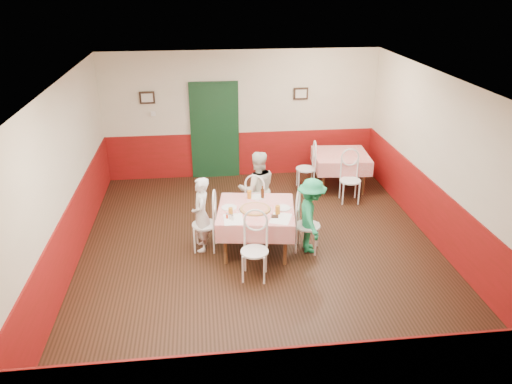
{
  "coord_description": "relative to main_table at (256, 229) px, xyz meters",
  "views": [
    {
      "loc": [
        -0.92,
        -7.17,
        4.28
      ],
      "look_at": [
        -0.08,
        0.08,
        1.05
      ],
      "focal_mm": 35.0,
      "sensor_mm": 36.0,
      "label": 1
    }
  ],
  "objects": [
    {
      "name": "plate_left",
      "position": [
        -0.43,
        0.07,
        0.39
      ],
      "size": [
        0.28,
        0.28,
        0.01
      ],
      "primitive_type": "cylinder",
      "rotation": [
        0.0,
        0.0,
        -0.14
      ],
      "color": "white",
      "rests_on": "main_table"
    },
    {
      "name": "diner_left",
      "position": [
        -0.89,
        0.13,
        0.26
      ],
      "size": [
        0.31,
        0.47,
        1.28
      ],
      "primitive_type": "imported",
      "rotation": [
        0.0,
        0.0,
        -1.57
      ],
      "color": "gray",
      "rests_on": "ground"
    },
    {
      "name": "picture_left",
      "position": [
        -1.92,
        3.37,
        1.48
      ],
      "size": [
        0.32,
        0.03,
        0.26
      ],
      "primitive_type": "cube",
      "color": "black",
      "rests_on": "back_wall"
    },
    {
      "name": "ceiling",
      "position": [
        0.08,
        -0.08,
        2.42
      ],
      "size": [
        7.0,
        7.0,
        0.0
      ],
      "primitive_type": "plane",
      "color": "white",
      "rests_on": "back_wall"
    },
    {
      "name": "glass_b",
      "position": [
        0.32,
        -0.24,
        0.46
      ],
      "size": [
        0.09,
        0.09,
        0.14
      ],
      "primitive_type": "cylinder",
      "rotation": [
        0.0,
        0.0,
        -0.14
      ],
      "color": "#BF7219",
      "rests_on": "main_table"
    },
    {
      "name": "chair_near",
      "position": [
        -0.12,
        -0.84,
        0.08
      ],
      "size": [
        0.5,
        0.5,
        0.9
      ],
      "primitive_type": null,
      "rotation": [
        0.0,
        0.0,
        -0.21
      ],
      "color": "white",
      "rests_on": "ground"
    },
    {
      "name": "wallet",
      "position": [
        0.26,
        -0.35,
        0.4
      ],
      "size": [
        0.12,
        0.1,
        0.02
      ],
      "primitive_type": "cube",
      "rotation": [
        0.0,
        0.0,
        -0.14
      ],
      "color": "black",
      "rests_on": "main_table"
    },
    {
      "name": "picture_right",
      "position": [
        1.38,
        3.37,
        1.48
      ],
      "size": [
        0.32,
        0.03,
        0.26
      ],
      "primitive_type": "cube",
      "color": "black",
      "rests_on": "back_wall"
    },
    {
      "name": "plate_right",
      "position": [
        0.43,
        -0.05,
        0.39
      ],
      "size": [
        0.28,
        0.28,
        0.01
      ],
      "primitive_type": "cylinder",
      "rotation": [
        0.0,
        0.0,
        -0.14
      ],
      "color": "white",
      "rests_on": "main_table"
    },
    {
      "name": "menu_right",
      "position": [
        0.34,
        -0.41,
        0.39
      ],
      "size": [
        0.42,
        0.48,
        0.0
      ],
      "primitive_type": "cube",
      "rotation": [
        0.0,
        0.0,
        -0.35
      ],
      "color": "white",
      "rests_on": "main_table"
    },
    {
      "name": "back_wall",
      "position": [
        0.08,
        3.42,
        1.02
      ],
      "size": [
        6.0,
        0.1,
        2.8
      ],
      "primitive_type": "cube",
      "color": "beige",
      "rests_on": "ground"
    },
    {
      "name": "glass_a",
      "position": [
        -0.43,
        -0.2,
        0.45
      ],
      "size": [
        0.08,
        0.08,
        0.13
      ],
      "primitive_type": "cylinder",
      "rotation": [
        0.0,
        0.0,
        -0.14
      ],
      "color": "#BF7219",
      "rests_on": "main_table"
    },
    {
      "name": "wainscot_right",
      "position": [
        3.06,
        -0.08,
        0.12
      ],
      "size": [
        0.03,
        7.0,
        1.0
      ],
      "primitive_type": "cube",
      "color": "maroon",
      "rests_on": "ground"
    },
    {
      "name": "plate_far",
      "position": [
        0.07,
        0.43,
        0.39
      ],
      "size": [
        0.28,
        0.28,
        0.01
      ],
      "primitive_type": "cylinder",
      "rotation": [
        0.0,
        0.0,
        -0.14
      ],
      "color": "white",
      "rests_on": "main_table"
    },
    {
      "name": "chair_right",
      "position": [
        0.84,
        -0.12,
        0.08
      ],
      "size": [
        0.53,
        0.53,
        0.9
      ],
      "primitive_type": null,
      "rotation": [
        0.0,
        0.0,
        1.24
      ],
      "color": "white",
      "rests_on": "ground"
    },
    {
      "name": "wainscot_back",
      "position": [
        0.08,
        3.4,
        0.12
      ],
      "size": [
        6.0,
        0.03,
        1.0
      ],
      "primitive_type": "cube",
      "color": "maroon",
      "rests_on": "ground"
    },
    {
      "name": "shaker_a",
      "position": [
        -0.45,
        -0.34,
        0.43
      ],
      "size": [
        0.04,
        0.04,
        0.09
      ],
      "primitive_type": "cylinder",
      "rotation": [
        0.0,
        0.0,
        -0.14
      ],
      "color": "silver",
      "rests_on": "main_table"
    },
    {
      "name": "chair_far",
      "position": [
        0.12,
        0.84,
        0.08
      ],
      "size": [
        0.54,
        0.54,
        0.9
      ],
      "primitive_type": null,
      "rotation": [
        0.0,
        0.0,
        2.77
      ],
      "color": "white",
      "rests_on": "ground"
    },
    {
      "name": "door",
      "position": [
        -0.52,
        3.37,
        0.68
      ],
      "size": [
        0.96,
        0.06,
        2.1
      ],
      "primitive_type": "cube",
      "color": "black",
      "rests_on": "ground"
    },
    {
      "name": "wainscot_left",
      "position": [
        -2.91,
        -0.08,
        0.12
      ],
      "size": [
        0.03,
        7.0,
        1.0
      ],
      "primitive_type": "cube",
      "color": "maroon",
      "rests_on": "ground"
    },
    {
      "name": "diner_far",
      "position": [
        0.13,
        0.89,
        0.33
      ],
      "size": [
        0.74,
        0.6,
        1.42
      ],
      "primitive_type": "imported",
      "rotation": [
        0.0,
        0.0,
        3.24
      ],
      "color": "gray",
      "rests_on": "ground"
    },
    {
      "name": "front_wall",
      "position": [
        0.08,
        -3.58,
        1.02
      ],
      "size": [
        6.0,
        0.1,
        2.8
      ],
      "primitive_type": "cube",
      "color": "beige",
      "rests_on": "ground"
    },
    {
      "name": "glass_c",
      "position": [
        -0.07,
        0.4,
        0.45
      ],
      "size": [
        0.08,
        0.08,
        0.14
      ],
      "primitive_type": "cylinder",
      "rotation": [
        0.0,
        0.0,
        -0.14
      ],
      "color": "#BF7219",
      "rests_on": "main_table"
    },
    {
      "name": "main_table",
      "position": [
        0.0,
        0.0,
        0.0
      ],
      "size": [
        1.38,
        1.38,
        0.77
      ],
      "primitive_type": "cube",
      "rotation": [
        0.0,
        0.0,
        -0.14
      ],
      "color": "red",
      "rests_on": "ground"
    },
    {
      "name": "shaker_c",
      "position": [
        -0.49,
        -0.31,
        0.43
      ],
      "size": [
        0.04,
        0.04,
        0.09
      ],
      "primitive_type": "cylinder",
      "rotation": [
        0.0,
        0.0,
        -0.14
      ],
      "color": "#B23319",
      "rests_on": "main_table"
    },
    {
      "name": "menu_left",
      "position": [
        -0.4,
        -0.36,
        0.39
      ],
      "size": [
        0.3,
        0.4,
        0.0
      ],
      "primitive_type": "cube",
      "rotation": [
        0.0,
        0.0,
        -0.0
      ],
      "color": "white",
      "rests_on": "main_table"
    },
    {
      "name": "floor",
      "position": [
        0.08,
        -0.08,
        -0.38
      ],
      "size": [
        7.0,
        7.0,
        0.0
      ],
      "primitive_type": "plane",
      "color": "black",
      "rests_on": "ground"
    },
    {
      "name": "chair_left",
      "position": [
        -0.84,
        0.12,
        0.08
      ],
      "size": [
        0.47,
        0.47,
        0.9
      ],
      "primitive_type": null,
      "rotation": [
        0.0,
        0.0,
        -1.71
      ],
      "color": "white",
      "rests_on": "ground"
    },
    {
      "name": "chair_second_a",
      "position": [
        1.35,
        2.44,
        0.08
      ],
      "size": [
        0.45,
        0.45,
        0.9
      ],
      "primitive_type": null,
      "rotation": [
        0.0,
        0.0,
        -1.65
      ],
      "color": "white",
      "rests_on": "ground"
    },
    {
      "name": "left_wall",
      "position": [
        -2.92,
        -0.08,
        1.02
      ],
      "size": [
        0.1,
        7.0,
        2.8
      ],
      "primitive_type": "cube",
      "color": "beige",
      "rests_on": "ground"
    },
    {
      "name": "chair_second_b",
      "position": [
        2.1,
        1.69,
        0.08
      ],
      "size": [
        0.45,
        0.45,
        0.9
      ],
      "primitive_type": null,
      "rotation": [
        0.0,
        0.0,
        -0.08
      ],
      "color": "white",
      "rests_on": "ground"
    },
    {
      "name": "shaker_b",
      "position": [
        -0.41,
        -0.38,
        0.43
      ],
      "size": [
        0.04,
        0.04,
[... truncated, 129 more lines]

